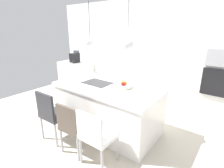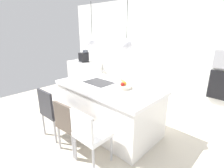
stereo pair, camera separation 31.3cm
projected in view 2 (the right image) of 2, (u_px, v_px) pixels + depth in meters
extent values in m
plane|color=beige|center=(108.00, 127.00, 3.49)|extent=(6.60, 6.60, 0.00)
cube|color=white|center=(156.00, 54.00, 4.22)|extent=(6.00, 0.10, 2.60)
cube|color=white|center=(108.00, 109.00, 3.36)|extent=(1.94, 0.98, 0.84)
cube|color=white|center=(108.00, 87.00, 3.22)|extent=(2.00, 1.04, 0.06)
cube|color=#2D2D30|center=(99.00, 83.00, 3.38)|extent=(0.56, 0.40, 0.02)
cylinder|color=silver|center=(107.00, 75.00, 3.51)|extent=(0.02, 0.02, 0.22)
cylinder|color=silver|center=(104.00, 71.00, 3.43)|extent=(0.02, 0.16, 0.02)
cylinder|color=beige|center=(124.00, 86.00, 3.06)|extent=(0.29, 0.29, 0.06)
sphere|color=red|center=(122.00, 84.00, 3.00)|extent=(0.07, 0.07, 0.07)
sphere|color=red|center=(124.00, 83.00, 3.07)|extent=(0.08, 0.08, 0.08)
sphere|color=olive|center=(123.00, 83.00, 3.06)|extent=(0.08, 0.08, 0.08)
sphere|color=orange|center=(124.00, 83.00, 3.04)|extent=(0.08, 0.08, 0.08)
ellipsoid|color=yellow|center=(123.00, 81.00, 3.08)|extent=(0.19, 0.08, 0.08)
cube|color=white|center=(85.00, 74.00, 5.81)|extent=(1.10, 0.60, 0.84)
cube|color=black|center=(84.00, 57.00, 5.63)|extent=(0.20, 0.28, 0.30)
cube|color=gray|center=(80.00, 62.00, 5.56)|extent=(0.16, 0.08, 0.02)
cube|color=#4C515B|center=(85.00, 51.00, 5.63)|extent=(0.14, 0.11, 0.08)
cube|color=#333338|center=(57.00, 111.00, 3.15)|extent=(0.47, 0.46, 0.06)
cube|color=#333338|center=(45.00, 103.00, 2.93)|extent=(0.43, 0.06, 0.42)
cylinder|color=#B2B2B7|center=(73.00, 123.00, 3.24)|extent=(0.04, 0.04, 0.44)
cylinder|color=#B2B2B7|center=(62.00, 116.00, 3.49)|extent=(0.04, 0.04, 0.44)
cylinder|color=#B2B2B7|center=(55.00, 132.00, 2.97)|extent=(0.04, 0.04, 0.44)
cylinder|color=#B2B2B7|center=(44.00, 124.00, 3.21)|extent=(0.04, 0.04, 0.44)
cube|color=brown|center=(75.00, 123.00, 2.80)|extent=(0.45, 0.48, 0.06)
cube|color=brown|center=(63.00, 116.00, 2.57)|extent=(0.40, 0.07, 0.39)
cylinder|color=#B2B2B7|center=(92.00, 135.00, 2.91)|extent=(0.04, 0.04, 0.42)
cylinder|color=#B2B2B7|center=(78.00, 127.00, 3.12)|extent=(0.04, 0.04, 0.42)
cylinder|color=#B2B2B7|center=(73.00, 146.00, 2.62)|extent=(0.04, 0.04, 0.42)
cylinder|color=#B2B2B7|center=(59.00, 137.00, 2.83)|extent=(0.04, 0.04, 0.42)
cube|color=white|center=(93.00, 134.00, 2.50)|extent=(0.47, 0.43, 0.06)
cube|color=white|center=(82.00, 126.00, 2.29)|extent=(0.44, 0.05, 0.39)
cylinder|color=#B2B2B7|center=(111.00, 148.00, 2.57)|extent=(0.04, 0.04, 0.43)
cylinder|color=#B2B2B7|center=(93.00, 137.00, 2.83)|extent=(0.04, 0.04, 0.43)
cylinder|color=#B2B2B7|center=(93.00, 161.00, 2.32)|extent=(0.04, 0.04, 0.43)
cylinder|color=#B2B2B7|center=(75.00, 148.00, 2.58)|extent=(0.04, 0.04, 0.43)
sphere|color=silver|center=(92.00, 42.00, 3.24)|extent=(0.18, 0.18, 0.18)
cylinder|color=black|center=(91.00, 19.00, 3.11)|extent=(0.01, 0.01, 0.60)
sphere|color=silver|center=(126.00, 45.00, 2.70)|extent=(0.18, 0.18, 0.18)
cylinder|color=black|center=(127.00, 18.00, 2.57)|extent=(0.01, 0.01, 0.60)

